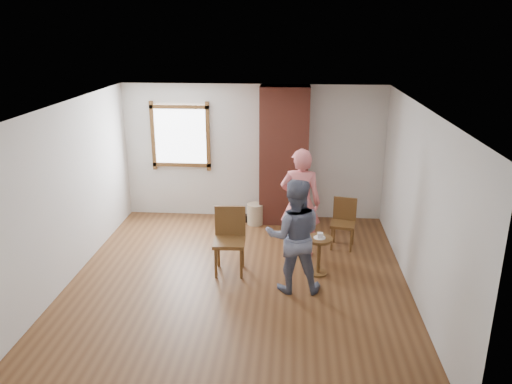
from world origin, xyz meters
TOP-DOWN VIEW (x-y plane):
  - ground at (0.00, 0.00)m, footprint 5.50×5.50m
  - room_shell at (-0.06, 0.61)m, footprint 5.04×5.52m
  - brick_chimney at (0.60, 2.50)m, footprint 0.90×0.50m
  - stoneware_crock at (0.08, 2.30)m, footprint 0.37×0.37m
  - dark_pot at (-0.13, 2.40)m, footprint 0.18×0.18m
  - dining_chair_left at (-0.17, 0.38)m, footprint 0.49×0.49m
  - dining_chair_right at (1.66, 1.42)m, footprint 0.47×0.47m
  - side_table at (1.19, 0.35)m, footprint 0.40×0.40m
  - cake_plate at (1.19, 0.35)m, footprint 0.18×0.18m
  - cake_slice at (1.20, 0.35)m, footprint 0.08×0.07m
  - man at (0.81, -0.13)m, footprint 0.84×0.67m
  - person_pink at (0.91, 1.05)m, footprint 0.70×0.50m

SIDE VIEW (x-z plane):
  - ground at x=0.00m, z-range 0.00..0.00m
  - dark_pot at x=-0.13m, z-range 0.00..0.14m
  - stoneware_crock at x=0.08m, z-range 0.00..0.40m
  - side_table at x=1.19m, z-range 0.10..0.70m
  - dining_chair_right at x=1.66m, z-range 0.05..0.90m
  - dining_chair_left at x=-0.17m, z-range 0.06..1.07m
  - cake_plate at x=1.19m, z-range 0.60..0.61m
  - cake_slice at x=1.20m, z-range 0.61..0.67m
  - man at x=0.81m, z-range 0.00..1.66m
  - person_pink at x=0.91m, z-range 0.00..1.80m
  - brick_chimney at x=0.60m, z-range 0.00..2.60m
  - room_shell at x=-0.06m, z-range 0.50..3.12m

